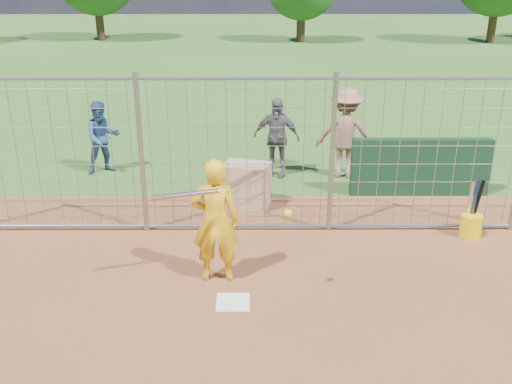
{
  "coord_description": "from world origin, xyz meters",
  "views": [
    {
      "loc": [
        0.28,
        -6.53,
        4.03
      ],
      "look_at": [
        0.3,
        0.8,
        1.15
      ],
      "focal_mm": 40.0,
      "sensor_mm": 36.0,
      "label": 1
    }
  ],
  "objects_px": {
    "bystander_c": "(345,133)",
    "equipment_bin": "(246,185)",
    "bystander_b": "(276,137)",
    "batter": "(215,221)",
    "bucket_with_bats": "(471,222)",
    "bystander_a": "(102,137)"
  },
  "relations": [
    {
      "from": "bystander_c",
      "to": "equipment_bin",
      "type": "height_order",
      "value": "bystander_c"
    },
    {
      "from": "bystander_c",
      "to": "equipment_bin",
      "type": "bearing_deg",
      "value": 48.43
    },
    {
      "from": "bystander_c",
      "to": "bystander_b",
      "type": "bearing_deg",
      "value": 7.75
    },
    {
      "from": "batter",
      "to": "bucket_with_bats",
      "type": "distance_m",
      "value": 4.26
    },
    {
      "from": "bystander_b",
      "to": "bucket_with_bats",
      "type": "relative_size",
      "value": 1.68
    },
    {
      "from": "bystander_b",
      "to": "batter",
      "type": "bearing_deg",
      "value": -88.1
    },
    {
      "from": "bucket_with_bats",
      "to": "batter",
      "type": "bearing_deg",
      "value": -161.54
    },
    {
      "from": "bystander_a",
      "to": "batter",
      "type": "bearing_deg",
      "value": -84.86
    },
    {
      "from": "equipment_bin",
      "to": "bucket_with_bats",
      "type": "distance_m",
      "value": 3.84
    },
    {
      "from": "equipment_bin",
      "to": "batter",
      "type": "bearing_deg",
      "value": -82.99
    },
    {
      "from": "batter",
      "to": "equipment_bin",
      "type": "relative_size",
      "value": 2.2
    },
    {
      "from": "equipment_bin",
      "to": "bucket_with_bats",
      "type": "xyz_separation_m",
      "value": [
        3.61,
        -1.29,
        -0.15
      ]
    },
    {
      "from": "bystander_a",
      "to": "bystander_c",
      "type": "bearing_deg",
      "value": -28.29
    },
    {
      "from": "bystander_a",
      "to": "bystander_c",
      "type": "height_order",
      "value": "bystander_c"
    },
    {
      "from": "bystander_b",
      "to": "bystander_c",
      "type": "bearing_deg",
      "value": 12.84
    },
    {
      "from": "bystander_a",
      "to": "bystander_b",
      "type": "distance_m",
      "value": 3.62
    },
    {
      "from": "bystander_a",
      "to": "bystander_b",
      "type": "relative_size",
      "value": 0.93
    },
    {
      "from": "batter",
      "to": "equipment_bin",
      "type": "bearing_deg",
      "value": -100.33
    },
    {
      "from": "bystander_a",
      "to": "equipment_bin",
      "type": "distance_m",
      "value": 3.57
    },
    {
      "from": "bucket_with_bats",
      "to": "bystander_a",
      "type": "bearing_deg",
      "value": 154.55
    },
    {
      "from": "equipment_bin",
      "to": "bucket_with_bats",
      "type": "bearing_deg",
      "value": -4.32
    },
    {
      "from": "bucket_with_bats",
      "to": "equipment_bin",
      "type": "bearing_deg",
      "value": 160.38
    }
  ]
}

